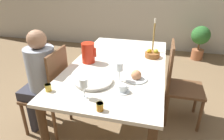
% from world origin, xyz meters
% --- Properties ---
extents(ground_plane, '(20.00, 20.00, 0.00)m').
position_xyz_m(ground_plane, '(0.00, 0.00, 0.00)').
color(ground_plane, '#7F6647').
extents(dining_table, '(0.99, 1.80, 0.78)m').
position_xyz_m(dining_table, '(0.00, 0.00, 0.68)').
color(dining_table, silver).
rests_on(dining_table, ground_plane).
extents(chair_person_side, '(0.42, 0.42, 0.98)m').
position_xyz_m(chair_person_side, '(-0.68, -0.30, 0.51)').
color(chair_person_side, brown).
rests_on(chair_person_side, ground_plane).
extents(chair_opposite, '(0.42, 0.42, 0.98)m').
position_xyz_m(chair_opposite, '(0.68, 0.23, 0.51)').
color(chair_opposite, brown).
rests_on(chair_opposite, ground_plane).
extents(person_seated, '(0.39, 0.41, 1.18)m').
position_xyz_m(person_seated, '(-0.77, -0.31, 0.70)').
color(person_seated, '#33333D').
rests_on(person_seated, ground_plane).
extents(red_pitcher, '(0.17, 0.14, 0.22)m').
position_xyz_m(red_pitcher, '(-0.33, -0.04, 0.89)').
color(red_pitcher, red).
rests_on(red_pitcher, dining_table).
extents(wine_glass_water, '(0.06, 0.06, 0.18)m').
position_xyz_m(wine_glass_water, '(0.09, -0.37, 0.91)').
color(wine_glass_water, white).
rests_on(wine_glass_water, dining_table).
extents(wine_glass_juice, '(0.06, 0.06, 0.17)m').
position_xyz_m(wine_glass_juice, '(-0.11, -0.71, 0.90)').
color(wine_glass_juice, white).
rests_on(wine_glass_juice, dining_table).
extents(teacup_near_person, '(0.13, 0.13, 0.06)m').
position_xyz_m(teacup_near_person, '(0.16, -0.55, 0.81)').
color(teacup_near_person, silver).
rests_on(teacup_near_person, dining_table).
extents(serving_tray, '(0.34, 0.34, 0.03)m').
position_xyz_m(serving_tray, '(-0.12, -0.46, 0.79)').
color(serving_tray, '#B7B2A8').
rests_on(serving_tray, dining_table).
extents(bread_plate, '(0.21, 0.21, 0.10)m').
position_xyz_m(bread_plate, '(0.24, -0.31, 0.81)').
color(bread_plate, silver).
rests_on(bread_plate, dining_table).
extents(jam_jar_amber, '(0.05, 0.05, 0.06)m').
position_xyz_m(jam_jar_amber, '(0.05, -0.83, 0.81)').
color(jam_jar_amber, '#C67A1E').
rests_on(jam_jar_amber, dining_table).
extents(jam_jar_red, '(0.05, 0.05, 0.06)m').
position_xyz_m(jam_jar_red, '(-0.44, -0.69, 0.81)').
color(jam_jar_red, gold).
rests_on(jam_jar_red, dining_table).
extents(fruit_bowl, '(0.17, 0.17, 0.10)m').
position_xyz_m(fruit_bowl, '(0.34, 0.28, 0.82)').
color(fruit_bowl, brown).
rests_on(fruit_bowl, dining_table).
extents(candlestick_tall, '(0.06, 0.06, 0.41)m').
position_xyz_m(candlestick_tall, '(0.33, 0.49, 0.94)').
color(candlestick_tall, olive).
rests_on(candlestick_tall, dining_table).
extents(potted_plant, '(0.38, 0.38, 0.72)m').
position_xyz_m(potted_plant, '(1.21, 2.39, 0.45)').
color(potted_plant, '#A8603D').
rests_on(potted_plant, ground_plane).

